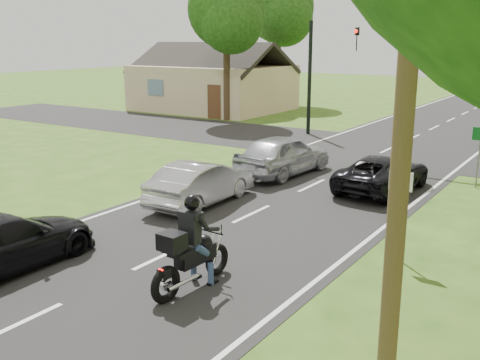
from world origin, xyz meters
name	(u,v)px	position (x,y,z in m)	size (l,w,h in m)	color
ground	(162,257)	(0.00, 0.00, 0.00)	(140.00, 140.00, 0.00)	#2E5116
road	(335,175)	(0.00, 10.00, 0.01)	(8.00, 100.00, 0.01)	black
cross_road	(388,150)	(0.00, 16.00, 0.01)	(60.00, 7.00, 0.01)	black
motorcycle_rider	(190,253)	(1.67, -1.02, 0.80)	(0.67, 2.37, 2.04)	black
dark_suv	(383,173)	(2.31, 8.72, 0.62)	(2.02, 4.39, 1.22)	black
silver_sedan	(201,183)	(-1.90, 4.06, 0.69)	(1.44, 4.14, 1.36)	#B6B5BA
silver_suv	(283,154)	(-1.69, 8.91, 0.79)	(1.84, 4.58, 1.56)	#AFB1B8
dark_car_behind	(4,242)	(-2.45, -2.50, 0.65)	(1.78, 4.38, 1.27)	black
traffic_signal	(460,63)	(3.34, 14.00, 4.14)	(6.38, 0.44, 6.00)	black
signal_pole_far	(310,79)	(-5.20, 18.00, 3.00)	(0.20, 0.20, 6.00)	black
utility_pole_near	(410,38)	(6.20, -2.00, 5.08)	(1.60, 0.28, 10.00)	brown
sign_white	(400,194)	(4.70, 2.98, 1.60)	(0.55, 0.07, 2.12)	slate
sign_green	(480,143)	(4.90, 10.98, 1.60)	(0.55, 0.07, 2.12)	slate
tree_left_near	(228,14)	(-11.73, 19.78, 6.53)	(5.12, 4.96, 9.22)	#332316
tree_left_far	(281,11)	(-13.70, 29.76, 7.13)	(5.76, 5.58, 10.14)	#332316
house	(213,85)	(-16.00, 24.00, 1.77)	(10.20, 8.00, 4.84)	tan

